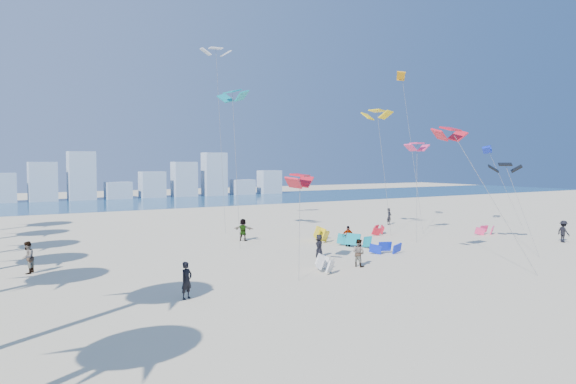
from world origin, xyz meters
TOP-DOWN VIEW (x-y plane):
  - ground at (0.00, 0.00)m, footprint 220.00×220.00m
  - ocean at (0.00, 72.00)m, footprint 220.00×220.00m
  - kitesurfer_near at (-7.72, 7.83)m, footprint 0.79×0.68m
  - kitesurfer_mid at (4.56, 9.95)m, footprint 0.89×1.02m
  - kitesurfers_far at (6.81, 17.95)m, footprint 40.18×18.01m
  - grounded_kites at (10.08, 16.67)m, footprint 24.53×14.13m
  - flying_kites at (12.28, 20.17)m, footprint 32.98×32.40m
  - distant_skyline at (-1.19, 82.00)m, footprint 85.00×3.00m

SIDE VIEW (x-z plane):
  - ground at x=0.00m, z-range 0.00..0.00m
  - ocean at x=0.00m, z-range 0.01..0.01m
  - grounded_kites at x=10.08m, z-range -0.08..0.99m
  - kitesurfer_mid at x=4.56m, z-range 0.00..1.76m
  - kitesurfers_far at x=6.81m, z-range -0.06..1.87m
  - kitesurfer_near at x=-7.72m, z-range 0.00..1.82m
  - distant_skyline at x=-1.19m, z-range -1.11..7.29m
  - flying_kites at x=12.28m, z-range 1.64..20.16m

